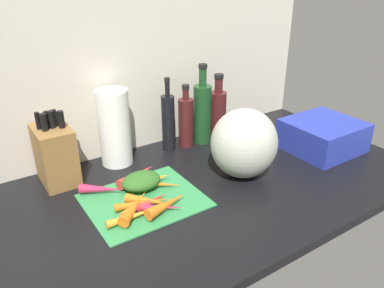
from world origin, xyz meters
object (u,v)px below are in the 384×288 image
Objects in this scene: cutting_board at (144,200)px; carrot_11 at (153,179)px; carrot_6 at (143,203)px; carrot_9 at (102,189)px; knife_block at (55,154)px; carrot_5 at (160,184)px; bottle_1 at (186,121)px; bottle_2 at (202,112)px; winter_squash at (244,143)px; carrot_4 at (149,201)px; paper_towel_roll at (115,128)px; carrot_1 at (136,206)px; carrot_10 at (167,204)px; bottle_3 at (218,112)px; carrot_3 at (136,215)px; bottle_0 at (168,122)px; carrot_0 at (153,201)px; carrot_2 at (135,206)px; carrot_7 at (137,175)px; dish_rack at (323,135)px; carrot_8 at (159,208)px.

carrot_11 reaches higher than cutting_board.
carrot_6 is 15.48cm from carrot_9.
knife_block reaches higher than cutting_board.
cutting_board is 2.47× the size of carrot_5.
bottle_1 is 7.78cm from bottle_2.
knife_block reaches higher than carrot_5.
winter_squash is (35.78, -4.00, 11.45)cm from cutting_board.
bottle_2 is (39.97, 29.82, 10.43)cm from carrot_4.
winter_squash is at bearing -44.49° from paper_towel_roll.
carrot_11 is at bearing 103.71° from carrot_5.
carrot_1 is 13.64cm from carrot_5.
carrot_6 is at bearing 134.79° from carrot_10.
carrot_9 is at bearing 110.37° from carrot_1.
bottle_3 is at bearing 31.39° from carrot_6.
winter_squash is 30.15cm from bottle_2.
carrot_1 is 4.39cm from carrot_3.
carrot_3 is 0.60× the size of bottle_0.
carrot_2 reaches higher than carrot_0.
bottle_1 is (50.49, 0.20, 0.25)cm from knife_block.
paper_towel_roll is (3.64, 31.82, 11.47)cm from carrot_4.
paper_towel_roll is (0.03, 16.48, 11.17)cm from carrot_7.
carrot_5 is 0.48× the size of bottle_0.
cutting_board is 37.78cm from winter_squash.
carrot_9 is 24.88cm from paper_towel_roll.
bottle_0 is 1.15× the size of bottle_1.
carrot_10 is at bearing -54.20° from carrot_4.
dish_rack is (67.49, -9.01, 3.86)cm from carrot_5.
carrot_11 is 0.44× the size of bottle_3.
carrot_4 is 1.05× the size of carrot_9.
carrot_1 is at bearing -133.50° from bottle_0.
carrot_7 is at bearing -143.69° from bottle_0.
cutting_board is 1.20× the size of bottle_0.
carrot_9 is at bearing -173.70° from carrot_7.
bottle_1 is at bearing 96.47° from winter_squash.
carrot_11 is 0.47× the size of bottle_1.
knife_block is (-18.91, 34.54, 8.03)cm from carrot_8.
carrot_6 is at bearing -138.79° from bottle_1.
carrot_6 is 46.41cm from bottle_1.
carrot_5 is (12.24, 7.56, -0.64)cm from carrot_2.
knife_block is at bearing 109.00° from carrot_3.
winter_squash is at bearing -70.40° from bottle_0.
carrot_2 is 44.25cm from bottle_0.
bottle_0 is at bearing 51.15° from carrot_4.
bottle_3 is (42.12, 21.38, 8.18)cm from carrot_11.
paper_towel_roll reaches higher than bottle_3.
carrot_4 is (-1.11, 0.23, 0.21)cm from carrot_0.
carrot_2 is 1.15× the size of carrot_8.
carrot_4 is 0.45× the size of bottle_2.
paper_towel_roll is 21.51cm from bottle_0.
carrot_11 is (6.81, 9.97, 0.20)cm from carrot_4.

